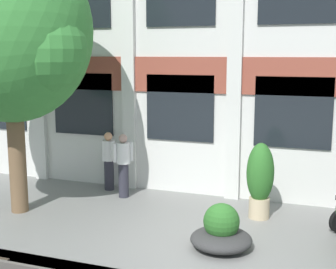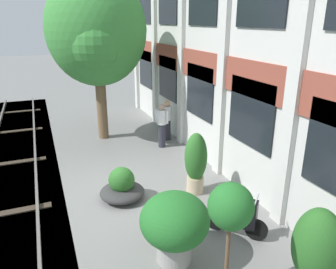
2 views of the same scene
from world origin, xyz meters
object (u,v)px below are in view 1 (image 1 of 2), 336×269
Objects in this scene: resident_by_doorway at (123,164)px; resident_watching_tracks at (109,159)px; broadleaf_tree at (10,36)px; potted_plant_wide_bowl at (221,232)px; potted_plant_ribbed_drum at (260,179)px.

resident_watching_tracks is (-0.65, 0.47, -0.04)m from resident_by_doorway.
broadleaf_tree is 5.26× the size of potted_plant_wide_bowl.
resident_by_doorway is (-3.10, 2.30, 0.56)m from potted_plant_wide_bowl.
broadleaf_tree is at bearing 10.19° from resident_watching_tracks.
resident_by_doorway is at bearing 91.56° from resident_watching_tracks.
potted_plant_ribbed_drum is 2.06m from potted_plant_wide_bowl.
potted_plant_ribbed_drum is at bearing 42.86° from resident_by_doorway.
potted_plant_ribbed_drum is 4.24m from resident_watching_tracks.
potted_plant_ribbed_drum reaches higher than potted_plant_wide_bowl.
resident_by_doorway is at bearing 174.08° from potted_plant_ribbed_drum.
resident_by_doorway is (1.82, 1.81, -3.14)m from broadleaf_tree.
broadleaf_tree reaches higher than resident_watching_tracks.
broadleaf_tree reaches higher than potted_plant_ribbed_drum.
potted_plant_ribbed_drum is at bearing 78.16° from potted_plant_wide_bowl.
resident_by_doorway is (-3.51, 0.36, -0.02)m from potted_plant_ribbed_drum.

